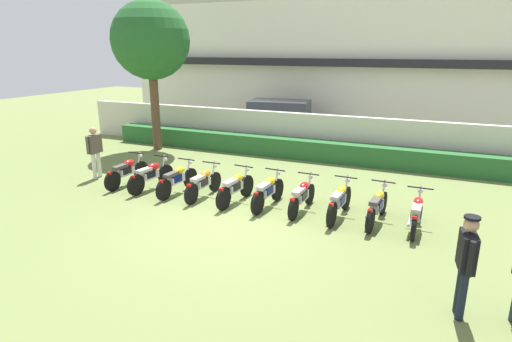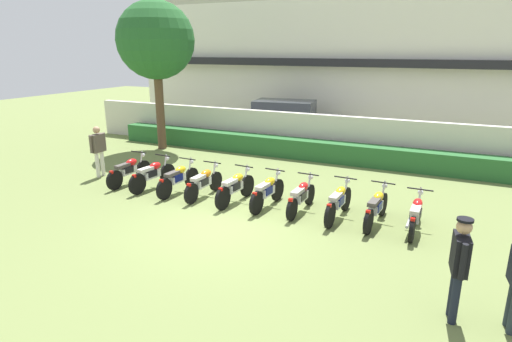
{
  "view_description": "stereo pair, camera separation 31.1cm",
  "coord_description": "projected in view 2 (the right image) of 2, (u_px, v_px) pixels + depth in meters",
  "views": [
    {
      "loc": [
        4.6,
        -8.42,
        4.19
      ],
      "look_at": [
        0.0,
        1.97,
        0.88
      ],
      "focal_mm": 29.6,
      "sensor_mm": 36.0,
      "label": 1
    },
    {
      "loc": [
        4.88,
        -8.29,
        4.19
      ],
      "look_at": [
        0.0,
        1.97,
        0.88
      ],
      "focal_mm": 29.6,
      "sensor_mm": 36.0,
      "label": 2
    }
  ],
  "objects": [
    {
      "name": "motorcycle_in_row_8",
      "position": [
        376.0,
        207.0,
        10.33
      ],
      "size": [
        0.6,
        1.94,
        0.96
      ],
      "rotation": [
        0.0,
        0.0,
        1.49
      ],
      "color": "black",
      "rests_on": "ground"
    },
    {
      "name": "officer_0",
      "position": [
        459.0,
        261.0,
        6.5
      ],
      "size": [
        0.28,
        0.68,
        1.74
      ],
      "rotation": [
        0.0,
        0.0,
        3.27
      ],
      "color": "black",
      "rests_on": "ground"
    },
    {
      "name": "building",
      "position": [
        361.0,
        64.0,
        22.34
      ],
      "size": [
        23.52,
        6.5,
        6.75
      ],
      "color": "silver",
      "rests_on": "ground"
    },
    {
      "name": "motorcycle_in_row_4",
      "position": [
        235.0,
        187.0,
        11.79
      ],
      "size": [
        0.6,
        1.88,
        0.98
      ],
      "rotation": [
        0.0,
        0.0,
        1.48
      ],
      "color": "black",
      "rests_on": "ground"
    },
    {
      "name": "motorcycle_in_row_0",
      "position": [
        129.0,
        170.0,
        13.42
      ],
      "size": [
        0.6,
        1.93,
        0.97
      ],
      "rotation": [
        0.0,
        0.0,
        1.55
      ],
      "color": "black",
      "rests_on": "ground"
    },
    {
      "name": "compound_wall",
      "position": [
        318.0,
        135.0,
        16.9
      ],
      "size": [
        22.34,
        0.3,
        1.68
      ],
      "primitive_type": "cube",
      "color": "beige",
      "rests_on": "ground"
    },
    {
      "name": "motorcycle_in_row_5",
      "position": [
        267.0,
        191.0,
        11.44
      ],
      "size": [
        0.6,
        1.85,
        0.97
      ],
      "rotation": [
        0.0,
        0.0,
        1.5
      ],
      "color": "black",
      "rests_on": "ground"
    },
    {
      "name": "motorcycle_in_row_2",
      "position": [
        178.0,
        179.0,
        12.58
      ],
      "size": [
        0.6,
        1.93,
        0.97
      ],
      "rotation": [
        0.0,
        0.0,
        1.52
      ],
      "color": "black",
      "rests_on": "ground"
    },
    {
      "name": "ground",
      "position": [
        222.0,
        225.0,
        10.37
      ],
      "size": [
        60.0,
        60.0,
        0.0
      ],
      "primitive_type": "plane",
      "color": "olive"
    },
    {
      "name": "motorcycle_in_row_6",
      "position": [
        301.0,
        196.0,
        11.11
      ],
      "size": [
        0.6,
        1.84,
        0.95
      ],
      "rotation": [
        0.0,
        0.0,
        1.53
      ],
      "color": "black",
      "rests_on": "ground"
    },
    {
      "name": "hedge_row",
      "position": [
        313.0,
        150.0,
        16.43
      ],
      "size": [
        17.87,
        0.7,
        0.76
      ],
      "primitive_type": "cube",
      "color": "#28602D",
      "rests_on": "ground"
    },
    {
      "name": "motorcycle_in_row_1",
      "position": [
        152.0,
        174.0,
        12.99
      ],
      "size": [
        0.6,
        1.92,
        0.97
      ],
      "rotation": [
        0.0,
        0.0,
        1.47
      ],
      "color": "black",
      "rests_on": "ground"
    },
    {
      "name": "motorcycle_in_row_9",
      "position": [
        416.0,
        214.0,
        9.88
      ],
      "size": [
        0.6,
        1.8,
        0.95
      ],
      "rotation": [
        0.0,
        0.0,
        1.55
      ],
      "color": "black",
      "rests_on": "ground"
    },
    {
      "name": "parked_car",
      "position": [
        287.0,
        121.0,
        19.54
      ],
      "size": [
        4.72,
        2.6,
        1.89
      ],
      "rotation": [
        0.0,
        0.0,
        0.14
      ],
      "color": "silver",
      "rests_on": "ground"
    },
    {
      "name": "motorcycle_in_row_3",
      "position": [
        204.0,
        182.0,
        12.25
      ],
      "size": [
        0.6,
        1.87,
        0.95
      ],
      "rotation": [
        0.0,
        0.0,
        1.54
      ],
      "color": "black",
      "rests_on": "ground"
    },
    {
      "name": "motorcycle_in_row_7",
      "position": [
        339.0,
        202.0,
        10.67
      ],
      "size": [
        0.6,
        1.95,
        0.98
      ],
      "rotation": [
        0.0,
        0.0,
        1.52
      ],
      "color": "black",
      "rests_on": "ground"
    },
    {
      "name": "tree_near_inspector",
      "position": [
        156.0,
        41.0,
        17.12
      ],
      "size": [
        3.16,
        3.16,
        6.09
      ],
      "color": "brown",
      "rests_on": "ground"
    },
    {
      "name": "inspector_person",
      "position": [
        98.0,
        147.0,
        14.08
      ],
      "size": [
        0.23,
        0.69,
        1.72
      ],
      "color": "silver",
      "rests_on": "ground"
    }
  ]
}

